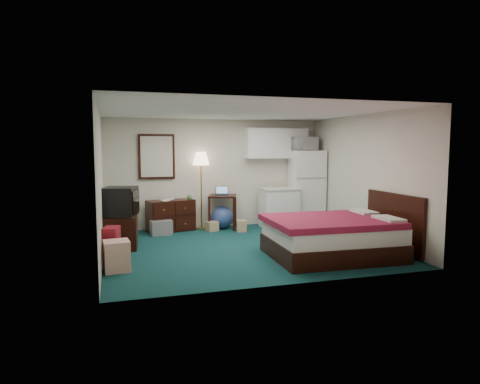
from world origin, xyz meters
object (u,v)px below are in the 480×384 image
object	(u,v)px
desk	(223,212)
tv_stand	(120,232)
fridge	(306,188)
bed	(332,238)
floor_lamp	(201,191)
kitchen_counter	(279,208)
suitcase	(111,245)
dresser	(171,216)

from	to	relation	value
desk	tv_stand	distance (m)	2.66
fridge	bed	size ratio (longest dim) A/B	0.87
floor_lamp	bed	size ratio (longest dim) A/B	0.85
floor_lamp	kitchen_counter	bearing A→B (deg)	-10.39
floor_lamp	suitcase	xyz separation A→B (m)	(-1.98, -2.49, -0.58)
fridge	bed	xyz separation A→B (m)	(-0.90, -2.90, -0.56)
desk	bed	size ratio (longest dim) A/B	0.38
kitchen_counter	desk	bearing A→B (deg)	172.53
dresser	tv_stand	size ratio (longest dim) A/B	1.52
dresser	desk	bearing A→B (deg)	-16.82
dresser	fridge	world-z (taller)	fridge
desk	kitchen_counter	distance (m)	1.32
suitcase	desk	bearing A→B (deg)	57.19
kitchen_counter	fridge	bearing A→B (deg)	9.14
floor_lamp	suitcase	distance (m)	3.23
dresser	suitcase	size ratio (longest dim) A/B	1.73
dresser	kitchen_counter	bearing A→B (deg)	-20.24
kitchen_counter	floor_lamp	bearing A→B (deg)	171.05
desk	suitcase	xyz separation A→B (m)	(-2.44, -2.37, -0.09)
bed	tv_stand	distance (m)	3.81
desk	fridge	xyz separation A→B (m)	(2.04, -0.10, 0.50)
fridge	bed	world-z (taller)	fridge
dresser	floor_lamp	world-z (taller)	floor_lamp
fridge	tv_stand	bearing A→B (deg)	-157.38
floor_lamp	dresser	bearing A→B (deg)	-174.39
floor_lamp	tv_stand	xyz separation A→B (m)	(-1.83, -1.47, -0.57)
desk	fridge	bearing A→B (deg)	15.93
floor_lamp	fridge	distance (m)	2.52
floor_lamp	desk	distance (m)	0.69
bed	suitcase	bearing A→B (deg)	172.18
dresser	desk	distance (m)	1.18
desk	bed	world-z (taller)	desk
fridge	suitcase	size ratio (longest dim) A/B	3.03
fridge	tv_stand	distance (m)	4.55
dresser	tv_stand	bearing A→B (deg)	-142.81
dresser	suitcase	world-z (taller)	dresser
kitchen_counter	tv_stand	world-z (taller)	kitchen_counter
desk	tv_stand	world-z (taller)	desk
dresser	fridge	distance (m)	3.27
desk	dresser	bearing A→B (deg)	-163.58
desk	tv_stand	bearing A→B (deg)	-130.57
floor_lamp	fridge	size ratio (longest dim) A/B	0.98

